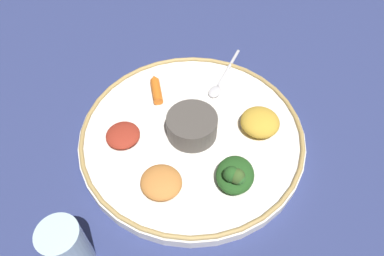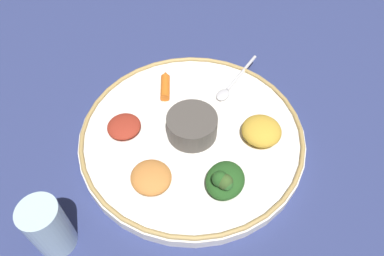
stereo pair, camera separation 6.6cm
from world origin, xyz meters
name	(u,v)px [view 1 (the left image)]	position (x,y,z in m)	size (l,w,h in m)	color
ground_plane	(192,140)	(0.00, 0.00, 0.00)	(2.40, 2.40, 0.00)	navy
platter	(192,136)	(0.00, 0.00, 0.01)	(0.42, 0.42, 0.02)	white
platter_rim	(192,132)	(0.00, 0.00, 0.02)	(0.41, 0.41, 0.01)	tan
center_bowl	(192,125)	(0.00, 0.00, 0.04)	(0.09, 0.09, 0.04)	#4C4742
spoon	(221,81)	(-0.14, -0.03, 0.03)	(0.16, 0.04, 0.01)	silver
greens_pile	(235,175)	(0.04, 0.12, 0.04)	(0.09, 0.09, 0.05)	#23511E
carrot_near_spoon	(156,89)	(-0.05, -0.12, 0.03)	(0.07, 0.07, 0.02)	orange
mound_lentil_yellow	(260,122)	(-0.08, 0.10, 0.04)	(0.07, 0.07, 0.03)	gold
mound_beet	(123,135)	(0.08, -0.10, 0.03)	(0.06, 0.06, 0.02)	maroon
mound_squash	(161,182)	(0.12, 0.02, 0.03)	(0.07, 0.07, 0.03)	#C67A38
drinking_glass	(69,250)	(0.29, -0.01, 0.05)	(0.06, 0.06, 0.11)	silver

